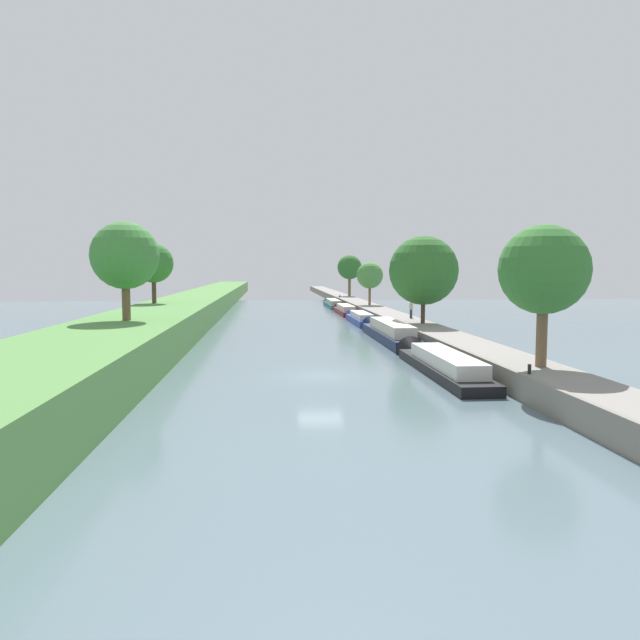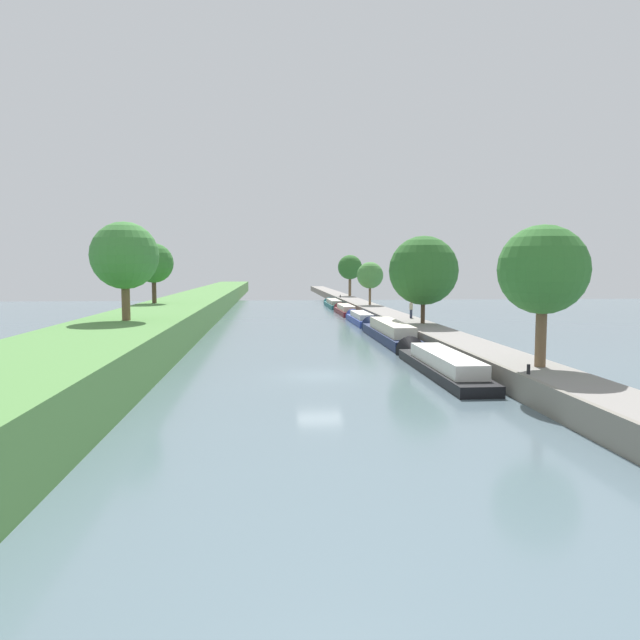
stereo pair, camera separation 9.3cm
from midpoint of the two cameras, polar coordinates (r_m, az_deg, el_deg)
name	(u,v)px [view 2 (the right image)]	position (r m, az deg, el deg)	size (l,w,h in m)	color
ground_plane	(320,376)	(33.32, 0.06, -5.39)	(160.00, 160.00, 0.00)	slate
left_grassy_bank	(93,356)	(34.35, -20.99, -3.28)	(7.35, 260.00, 2.53)	#518442
right_towpath	(497,363)	(35.59, 16.82, -3.96)	(3.18, 260.00, 1.20)	gray
stone_quay	(468,363)	(34.99, 14.21, -4.01)	(0.25, 260.00, 1.25)	gray
narrowboat_black	(438,363)	(35.18, 11.39, -4.06)	(2.16, 14.25, 2.08)	black
narrowboat_navy	(388,332)	(50.16, 6.63, -1.14)	(2.15, 16.11, 2.29)	#141E42
narrowboat_blue	(360,318)	(65.38, 3.91, 0.16)	(1.81, 11.55, 1.79)	#283D93
narrowboat_maroon	(345,310)	(78.88, 2.45, 0.98)	(1.87, 12.03, 1.84)	maroon
narrowboat_teal	(333,304)	(93.05, 1.28, 1.59)	(1.85, 13.69, 1.81)	#195B60
tree_rightbank_near	(543,270)	(30.63, 20.85, 4.52)	(4.35, 4.35, 6.94)	brown
tree_rightbank_midnear	(423,271)	(52.54, 10.03, 4.74)	(6.06, 6.06, 7.68)	#4C3828
tree_rightbank_midfar	(370,275)	(79.04, 4.90, 4.32)	(3.54, 3.54, 5.71)	brown
tree_rightbank_far	(350,267)	(105.16, 2.94, 5.11)	(4.32, 4.32, 7.26)	brown
tree_leftbank_downstream	(153,263)	(61.86, -15.77, 5.31)	(3.99, 3.99, 6.05)	#4C3828
tree_leftbank_upstream	(125,256)	(41.69, -18.32, 5.91)	(4.51, 4.51, 6.61)	brown
person_walking	(411,309)	(58.25, 8.85, 1.05)	(0.34, 0.34, 1.66)	#282D42
mooring_bollard_near	(528,369)	(28.63, 19.61, -4.51)	(0.16, 0.16, 0.45)	black
mooring_bollard_far	(340,296)	(99.09, 2.00, 2.32)	(0.16, 0.16, 0.45)	black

